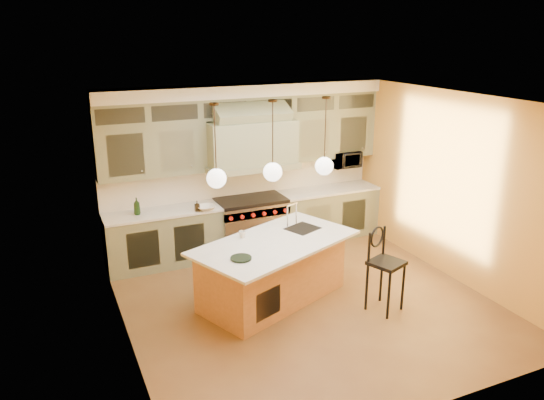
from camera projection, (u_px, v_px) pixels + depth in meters
name	position (u px, v px, depth m)	size (l,w,h in m)	color
floor	(307.00, 303.00, 7.65)	(5.00, 5.00, 0.00)	brown
ceiling	(311.00, 100.00, 6.76)	(5.00, 5.00, 0.00)	white
wall_back	(243.00, 167.00, 9.38)	(5.00, 5.00, 0.00)	gold
wall_front	(432.00, 285.00, 5.03)	(5.00, 5.00, 0.00)	gold
wall_left	(121.00, 236.00, 6.23)	(5.00, 5.00, 0.00)	gold
wall_right	(452.00, 187.00, 8.18)	(5.00, 5.00, 0.00)	gold
back_cabinetry	(248.00, 171.00, 9.15)	(5.00, 0.77, 2.90)	#747A5A
range	(251.00, 224.00, 9.36)	(1.20, 0.74, 0.96)	silver
kitchen_island	(273.00, 269.00, 7.63)	(2.65, 2.04, 1.35)	#A06939
counter_stool	(384.00, 264.00, 7.29)	(0.54, 0.54, 1.20)	black
microwave	(345.00, 159.00, 9.92)	(0.54, 0.37, 0.30)	black
oil_bottle_a	(137.00, 206.00, 8.43)	(0.11, 0.11, 0.28)	#183314
oil_bottle_b	(197.00, 206.00, 8.61)	(0.08, 0.08, 0.17)	black
fruit_bowl	(206.00, 208.00, 8.68)	(0.30, 0.30, 0.07)	white
cup	(242.00, 234.00, 7.58)	(0.10, 0.10, 0.10)	silver
pendant_left	(216.00, 176.00, 6.86)	(0.26, 0.26, 1.11)	#2D2319
pendant_center	(273.00, 170.00, 7.17)	(0.26, 0.26, 1.11)	#2D2319
pendant_right	(324.00, 164.00, 7.48)	(0.26, 0.26, 1.11)	#2D2319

